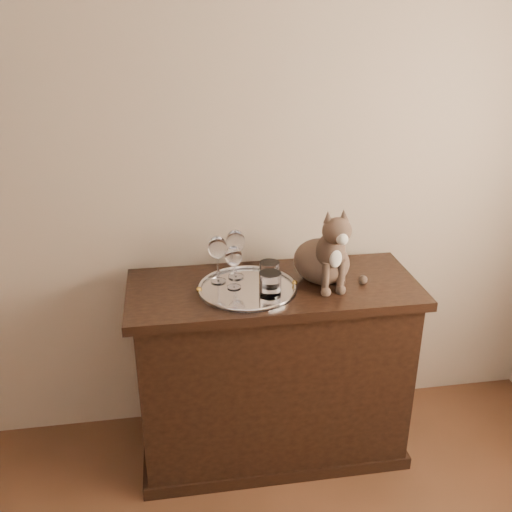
{
  "coord_description": "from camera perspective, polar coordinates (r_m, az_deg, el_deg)",
  "views": [
    {
      "loc": [
        0.2,
        -0.12,
        1.9
      ],
      "look_at": [
        0.53,
        1.95,
        0.98
      ],
      "focal_mm": 40.0,
      "sensor_mm": 36.0,
      "label": 1
    }
  ],
  "objects": [
    {
      "name": "sideboard",
      "position": [
        2.57,
        1.66,
        -11.43
      ],
      "size": [
        1.2,
        0.5,
        0.85
      ],
      "primitive_type": null,
      "color": "black",
      "rests_on": "ground"
    },
    {
      "name": "tumbler_c",
      "position": [
        2.33,
        1.34,
        -1.66
      ],
      "size": [
        0.08,
        0.08,
        0.09
      ],
      "primitive_type": "cylinder",
      "color": "white",
      "rests_on": "tray"
    },
    {
      "name": "wine_glass_a",
      "position": [
        2.32,
        -3.85,
        -0.33
      ],
      "size": [
        0.08,
        0.08,
        0.2
      ],
      "primitive_type": null,
      "color": "white",
      "rests_on": "tray"
    },
    {
      "name": "wine_glass_d",
      "position": [
        2.27,
        -2.24,
        -1.12
      ],
      "size": [
        0.07,
        0.07,
        0.18
      ],
      "primitive_type": null,
      "color": "white",
      "rests_on": "tray"
    },
    {
      "name": "wine_glass_b",
      "position": [
        2.35,
        -2.05,
        0.2
      ],
      "size": [
        0.08,
        0.08,
        0.21
      ],
      "primitive_type": null,
      "color": "silver",
      "rests_on": "tray"
    },
    {
      "name": "cat",
      "position": [
        2.33,
        6.66,
        1.43
      ],
      "size": [
        0.38,
        0.36,
        0.35
      ],
      "primitive_type": null,
      "rotation": [
        0.0,
        0.0,
        0.13
      ],
      "color": "#4D402E",
      "rests_on": "sideboard"
    },
    {
      "name": "tray",
      "position": [
        2.3,
        -0.85,
        -3.36
      ],
      "size": [
        0.4,
        0.4,
        0.01
      ],
      "primitive_type": "cylinder",
      "color": "silver",
      "rests_on": "sideboard"
    },
    {
      "name": "wall_back",
      "position": [
        2.44,
        -13.67,
        10.0
      ],
      "size": [
        4.0,
        0.1,
        2.7
      ],
      "primitive_type": "cube",
      "color": "#BEA58F",
      "rests_on": "ground"
    },
    {
      "name": "tumbler_a",
      "position": [
        2.22,
        1.41,
        -2.84
      ],
      "size": [
        0.09,
        0.09,
        0.1
      ],
      "primitive_type": "cylinder",
      "color": "silver",
      "rests_on": "tray"
    }
  ]
}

